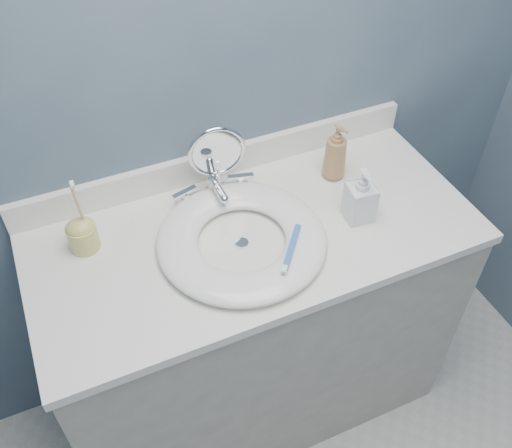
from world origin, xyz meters
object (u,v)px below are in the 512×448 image
makeup_mirror (217,160)px  toothbrush_holder (82,233)px  soap_bottle_amber (336,152)px  soap_bottle_clear (361,195)px

makeup_mirror → toothbrush_holder: bearing=-166.4°
soap_bottle_amber → soap_bottle_clear: soap_bottle_amber is taller
makeup_mirror → toothbrush_holder: size_ratio=1.07×
makeup_mirror → soap_bottle_clear: makeup_mirror is taller
soap_bottle_clear → toothbrush_holder: bearing=171.4°
soap_bottle_clear → toothbrush_holder: size_ratio=0.73×
makeup_mirror → soap_bottle_clear: 0.40m
soap_bottle_clear → makeup_mirror: bearing=149.6°
soap_bottle_amber → soap_bottle_clear: 0.18m
makeup_mirror → soap_bottle_amber: bearing=-2.6°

